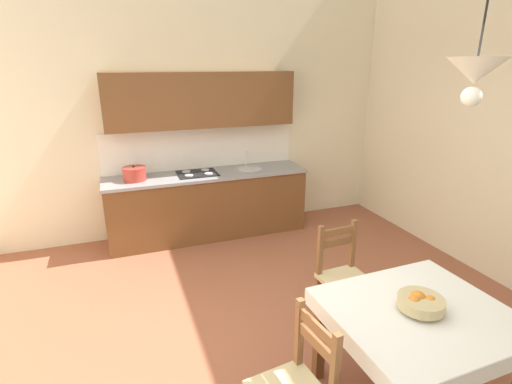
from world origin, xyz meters
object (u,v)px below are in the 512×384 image
object	(u,v)px
dining_table	(418,327)
fruit_bowl	(420,302)
kitchen_cabinetry	(206,175)
dining_chair_kitchen_side	(344,277)
pendant_lamp	(475,72)

from	to	relation	value
dining_table	fruit_bowl	xyz separation A→B (m)	(-0.00, 0.00, 0.19)
kitchen_cabinetry	dining_table	xyz separation A→B (m)	(0.66, -3.30, -0.24)
kitchen_cabinetry	dining_chair_kitchen_side	bearing A→B (deg)	-72.93
dining_table	pendant_lamp	xyz separation A→B (m)	(0.10, -0.02, 1.64)
dining_chair_kitchen_side	pendant_lamp	bearing A→B (deg)	-87.23
dining_chair_kitchen_side	fruit_bowl	distance (m)	1.04
fruit_bowl	pendant_lamp	size ratio (longest dim) A/B	0.37
pendant_lamp	kitchen_cabinetry	bearing A→B (deg)	102.95
kitchen_cabinetry	fruit_bowl	distance (m)	3.36
dining_table	dining_chair_kitchen_side	xyz separation A→B (m)	(0.05, 0.97, -0.18)
kitchen_cabinetry	dining_chair_kitchen_side	size ratio (longest dim) A/B	2.90
pendant_lamp	fruit_bowl	bearing A→B (deg)	167.01
dining_chair_kitchen_side	pendant_lamp	xyz separation A→B (m)	(0.05, -0.99, 1.82)
dining_table	fruit_bowl	world-z (taller)	fruit_bowl
fruit_bowl	pendant_lamp	bearing A→B (deg)	-12.99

